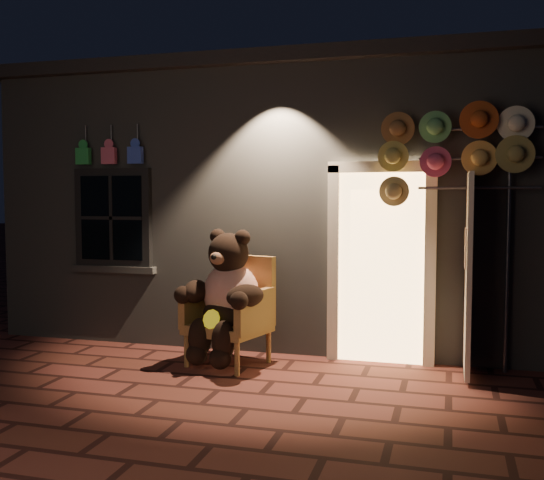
% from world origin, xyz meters
% --- Properties ---
extents(ground, '(60.00, 60.00, 0.00)m').
position_xyz_m(ground, '(0.00, 0.00, 0.00)').
color(ground, '#5E2A24').
rests_on(ground, ground).
extents(shop_building, '(7.30, 5.95, 3.51)m').
position_xyz_m(shop_building, '(0.00, 3.99, 1.74)').
color(shop_building, slate).
rests_on(shop_building, ground).
extents(wicker_armchair, '(0.95, 0.90, 1.16)m').
position_xyz_m(wicker_armchair, '(-0.19, 0.97, 0.58)').
color(wicker_armchair, '#B07344').
rests_on(wicker_armchair, ground).
extents(teddy_bear, '(0.98, 0.89, 1.40)m').
position_xyz_m(teddy_bear, '(-0.21, 0.83, 0.76)').
color(teddy_bear, red).
rests_on(teddy_bear, ground).
extents(hat_rack, '(1.61, 0.22, 2.72)m').
position_xyz_m(hat_rack, '(2.07, 1.28, 2.28)').
color(hat_rack, '#59595E').
rests_on(hat_rack, ground).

